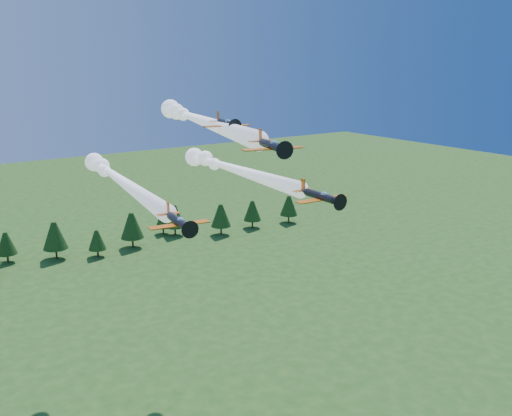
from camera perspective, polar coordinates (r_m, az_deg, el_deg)
plane_lead at (r=96.77m, az=-5.72°, el=8.80°), size 17.77×56.24×3.70m
plane_left at (r=101.30m, az=-13.62°, el=2.90°), size 11.99×55.02×3.70m
plane_right at (r=103.26m, az=-2.39°, el=3.99°), size 8.51×46.54×3.70m
plane_slot at (r=82.93m, az=-3.01°, el=8.45°), size 7.04×7.73×2.46m
treeline at (r=185.39m, az=-18.09°, el=-2.88°), size 174.17×20.08×11.82m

